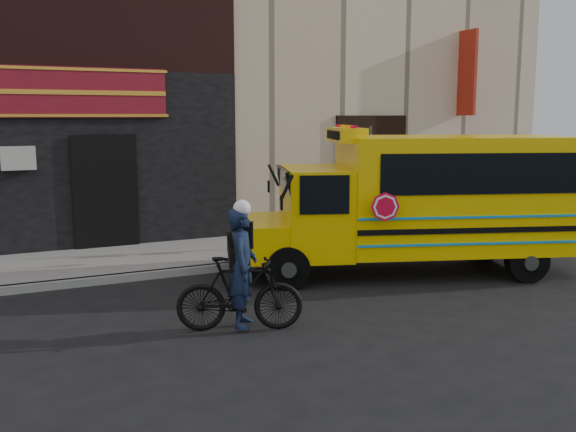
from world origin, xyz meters
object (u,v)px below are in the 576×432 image
(bicycle, at_px, (240,294))
(cyclist, at_px, (243,270))
(sign_pole, at_px, (370,182))
(school_bus, at_px, (423,199))

(bicycle, xyz_separation_m, cyclist, (0.07, 0.05, 0.33))
(sign_pole, xyz_separation_m, bicycle, (-4.89, -4.16, -1.05))
(school_bus, bearing_deg, sign_pole, 83.02)
(bicycle, bearing_deg, cyclist, -32.69)
(school_bus, height_order, sign_pole, school_bus)
(cyclist, bearing_deg, bicycle, 153.66)
(school_bus, distance_m, bicycle, 5.01)
(school_bus, distance_m, sign_pole, 2.44)
(cyclist, bearing_deg, school_bus, -41.85)
(school_bus, distance_m, cyclist, 4.87)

